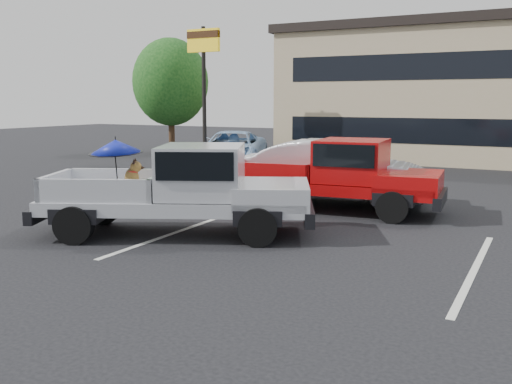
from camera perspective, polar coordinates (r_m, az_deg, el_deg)
ground at (r=9.22m, az=0.40°, el=-8.45°), size 90.00×90.00×0.00m
stripe_left at (r=12.38m, az=-7.77°, el=-3.93°), size 0.12×5.00×0.01m
stripe_right at (r=10.26m, az=21.02°, el=-7.23°), size 0.12×5.00×0.01m
motel_building at (r=28.88m, az=23.90°, el=9.20°), size 20.40×8.40×6.30m
motel_sign at (r=26.00m, az=-5.26°, el=13.21°), size 1.60×0.22×6.00m
tree_left at (r=30.68m, az=-8.55°, el=10.80°), size 3.96×3.96×6.02m
silver_pickup at (r=11.90m, az=-6.55°, el=0.70°), size 5.99×4.16×2.06m
red_pickup at (r=14.45m, az=8.89°, el=1.93°), size 5.70×2.45×1.83m
silver_sedan at (r=15.76m, az=7.54°, el=2.02°), size 5.44×2.76×1.71m
blue_suv at (r=24.33m, az=-2.41°, el=4.32°), size 4.14×5.91×1.50m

